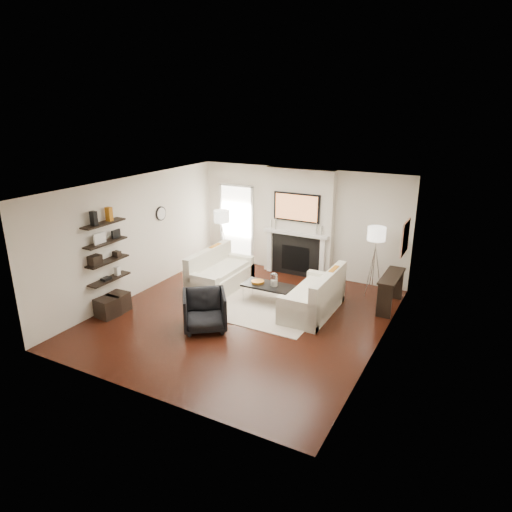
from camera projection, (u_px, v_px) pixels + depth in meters
The scene contains 71 objects.
room_envelope at pixel (242, 255), 8.99m from camera, with size 6.00×6.00×6.00m.
chimney_breast at pixel (299, 223), 11.39m from camera, with size 1.80×0.25×2.70m, color silver.
fireplace_surround at pixel (296, 256), 11.55m from camera, with size 1.30×0.02×1.04m, color black.
firebox at pixel (295, 259), 11.56m from camera, with size 0.75×0.02×0.65m, color black.
mantel_pilaster_l at pixel (270, 251), 11.83m from camera, with size 0.12×0.08×1.10m, color white.
mantel_pilaster_r at pixel (322, 259), 11.19m from camera, with size 0.12×0.08×1.10m, color white.
mantel_shelf at pixel (295, 234), 11.31m from camera, with size 1.70×0.18×0.07m, color white.
tv_body at pixel (297, 207), 11.12m from camera, with size 1.20×0.06×0.70m, color black.
tv_screen at pixel (296, 208), 11.10m from camera, with size 1.10×0.01×0.62m, color #BF723F.
candlestick_l_tall at pixel (276, 224), 11.51m from camera, with size 0.04×0.04×0.30m, color silver.
candlestick_l_short at pixel (271, 224), 11.57m from camera, with size 0.04×0.04×0.24m, color silver.
candlestick_r_tall at pixel (317, 229), 11.02m from camera, with size 0.04×0.04×0.30m, color silver.
candlestick_r_short at pixel (322, 231), 10.97m from camera, with size 0.04×0.04×0.24m, color silver.
hallway_panel at pixel (237, 225), 12.40m from camera, with size 0.90×0.02×2.10m, color white.
door_trim_l at pixel (222, 223), 12.60m from camera, with size 0.06×0.06×2.16m, color white.
door_trim_r at pixel (252, 227), 12.17m from camera, with size 0.06×0.06×2.16m, color white.
door_trim_top at pixel (236, 185), 12.04m from camera, with size 1.02×0.06×0.06m, color white.
rug at pixel (260, 306), 9.90m from camera, with size 2.60×2.00×0.01m, color beige.
loveseat_left_base at pixel (221, 280), 10.82m from camera, with size 0.85×1.80×0.42m, color white.
loveseat_left_back at pixel (209, 265), 10.87m from camera, with size 0.18×1.80×0.80m, color white.
loveseat_left_arm_n at pixel (201, 288), 10.11m from camera, with size 0.85×0.18×0.60m, color white.
loveseat_left_arm_s at pixel (238, 266), 11.47m from camera, with size 0.85×0.18×0.60m, color white.
loveseat_left_cushion at pixel (222, 270), 10.71m from camera, with size 0.63×1.44×0.10m, color white.
pillow_left_orange at pixel (215, 254), 11.05m from camera, with size 0.10×0.42×0.42m, color #BC6F17.
pillow_left_charcoal at pixel (201, 261), 10.55m from camera, with size 0.10×0.40×0.40m, color black.
loveseat_right_base at pixel (312, 303), 9.57m from camera, with size 0.85×1.80×0.42m, color white.
loveseat_right_back at pixel (328, 292), 9.32m from camera, with size 0.18×1.80×0.80m, color white.
loveseat_right_arm_n at pixel (297, 314), 8.87m from camera, with size 0.85×0.18×0.60m, color white.
loveseat_right_arm_s at pixel (326, 286), 10.22m from camera, with size 0.85×0.18×0.60m, color white.
loveseat_right_cushion at pixel (310, 291), 9.51m from camera, with size 0.63×1.44×0.10m, color white.
pillow_right_orange at pixel (333, 278), 9.51m from camera, with size 0.10×0.42×0.42m, color #BC6F17.
pillow_right_charcoal at pixel (324, 288), 9.01m from camera, with size 0.10×0.40×0.40m, color black.
coffee_table at pixel (268, 286), 9.97m from camera, with size 1.10×0.55×0.04m, color black.
coffee_leg_nw at pixel (243, 294), 10.08m from camera, with size 0.02×0.02×0.38m, color silver.
coffee_leg_ne at pixel (284, 303), 9.63m from camera, with size 0.02×0.02×0.38m, color silver.
coffee_leg_sw at pixel (253, 287), 10.45m from camera, with size 0.02×0.02×0.38m, color silver.
coffee_leg_se at pixel (293, 295), 10.00m from camera, with size 0.02×0.02×0.38m, color silver.
hurricane_glass at pixel (274, 280), 9.86m from camera, with size 0.16×0.16×0.28m, color white.
hurricane_candle at pixel (274, 283), 9.88m from camera, with size 0.10×0.10×0.15m, color white.
copper_bowl at pixel (258, 282), 10.07m from camera, with size 0.29×0.29×0.05m, color orange.
armchair at pixel (205, 309), 8.81m from camera, with size 0.81×0.76×0.83m, color black.
lamp_left_post at pixel (223, 248), 11.91m from camera, with size 0.02×0.02×1.20m, color silver.
lamp_left_shade at pixel (222, 216), 11.64m from camera, with size 0.40×0.40×0.30m, color white.
lamp_left_leg_a at pixel (226, 249), 11.86m from camera, with size 0.02×0.02×1.25m, color silver.
lamp_left_leg_b at pixel (223, 247), 12.01m from camera, with size 0.02×0.02×1.25m, color silver.
lamp_left_leg_c at pixel (219, 249), 11.85m from camera, with size 0.02×0.02×1.25m, color silver.
lamp_right_post at pixel (373, 270), 10.35m from camera, with size 0.02×0.02×1.20m, color silver.
lamp_right_shade at pixel (377, 234), 10.08m from camera, with size 0.40×0.40×0.30m, color white.
lamp_right_leg_a at pixel (378, 271), 10.30m from camera, with size 0.02×0.02×1.25m, color silver.
lamp_right_leg_b at pixel (372, 268), 10.46m from camera, with size 0.02×0.02×1.25m, color silver.
lamp_right_leg_c at pixel (370, 271), 10.30m from camera, with size 0.02×0.02×1.25m, color silver.
console_top at pixel (392, 276), 9.62m from camera, with size 0.35×1.20×0.04m, color black.
console_leg_n at pixel (384, 302), 9.28m from camera, with size 0.30×0.04×0.71m, color black.
console_leg_s at pixel (396, 284), 10.20m from camera, with size 0.30×0.04×0.71m, color black.
wall_art at pixel (405, 238), 9.43m from camera, with size 0.03×0.70×0.70m, color tan.
shelf_bottom at pixel (110, 279), 9.52m from camera, with size 0.25×1.00×0.04m, color black.
shelf_lower at pixel (108, 261), 9.40m from camera, with size 0.25×1.00×0.04m, color black.
shelf_upper at pixel (106, 243), 9.27m from camera, with size 0.25×1.00×0.04m, color black.
shelf_top at pixel (103, 223), 9.14m from camera, with size 0.25×1.00×0.04m, color black.
decor_magfile_a at pixel (94, 218), 8.90m from camera, with size 0.12×0.10×0.28m, color black.
decor_magfile_b at pixel (109, 214), 9.24m from camera, with size 0.12×0.10×0.28m, color #BC6F17.
decor_frame_a at pixel (100, 238), 9.11m from camera, with size 0.04×0.30×0.22m, color white.
decor_frame_b at pixel (116, 234), 9.49m from camera, with size 0.04×0.22×0.18m, color black.
decor_wine_rack at pixel (95, 260), 9.09m from camera, with size 0.18×0.25×0.20m, color black.
decor_box_small at pixel (117, 254), 9.60m from camera, with size 0.15×0.12×0.12m, color black.
decor_books at pixel (106, 279), 9.43m from camera, with size 0.14×0.20×0.05m, color black.
decor_box_tall at pixel (117, 271), 9.68m from camera, with size 0.10×0.10×0.18m, color white.
clock_rim at pixel (161, 213), 10.84m from camera, with size 0.34×0.34×0.04m, color black.
clock_face at pixel (162, 214), 10.83m from camera, with size 0.29×0.29×0.01m, color white.
ottoman_near at pixel (118, 302), 9.63m from camera, with size 0.40×0.40×0.40m, color black.
ottoman_far at pixel (107, 307), 9.38m from camera, with size 0.40×0.40×0.40m, color black.
Camera 1 is at (4.25, -7.40, 4.19)m, focal length 32.00 mm.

